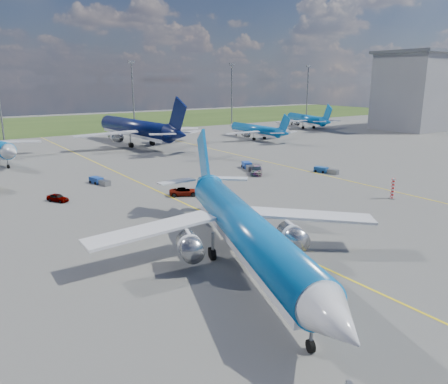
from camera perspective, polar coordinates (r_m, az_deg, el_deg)
ground at (r=43.59m, az=9.84°, el=-8.28°), size 400.00×400.00×0.00m
grass_strip at (r=181.52m, az=-25.49°, el=7.79°), size 400.00×80.00×0.01m
taxiway_lines at (r=65.23m, az=-7.17°, el=-0.48°), size 60.25×160.00×0.02m
floodlight_masts at (r=143.79m, az=-19.33°, el=12.01°), size 202.20×0.50×22.70m
terminal_building at (r=172.87m, az=25.36°, el=11.90°), size 42.00×22.00×26.00m
warning_post at (r=67.29m, az=21.17°, el=0.41°), size 0.50×0.50×3.00m
bg_jet_n at (r=118.10m, az=-11.39°, el=6.04°), size 39.81×50.70×12.74m
bg_jet_ne at (r=127.87m, az=4.09°, el=6.91°), size 24.04×30.87×7.84m
bg_jet_ene at (r=160.15m, az=10.58°, el=8.22°), size 34.99×40.34×8.95m
main_airliner at (r=40.71m, az=2.80°, el=-9.76°), size 42.14×48.01×10.52m
service_car_a at (r=65.84m, az=-20.90°, el=-0.69°), size 2.84×3.55×1.13m
service_car_b at (r=64.89m, az=-5.22°, el=0.04°), size 4.85×3.76×1.22m
service_car_c at (r=79.54m, az=4.27°, el=2.85°), size 4.90×5.27×1.49m
baggage_tug_w at (r=82.72m, az=13.08°, el=2.77°), size 2.43×4.68×1.02m
baggage_tug_c at (r=74.81m, az=-15.99°, el=1.37°), size 2.32×4.72×1.02m
baggage_tug_e at (r=84.37m, az=3.16°, el=3.40°), size 3.29×5.32×1.17m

